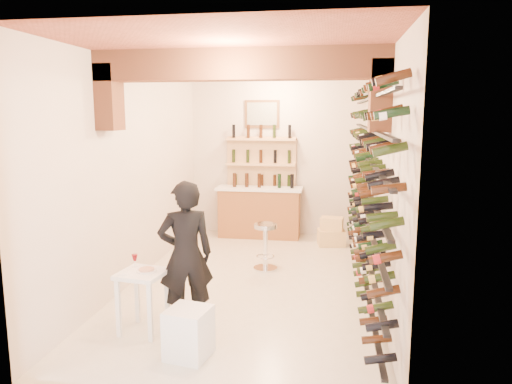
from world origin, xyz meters
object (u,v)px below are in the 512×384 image
tasting_table (142,282)px  wine_rack (363,181)px  white_stool (189,333)px  crate_lower (331,238)px  back_counter (260,211)px  chrome_barstool (265,243)px  person (186,255)px

tasting_table → wine_rack: bearing=43.7°
tasting_table → white_stool: (0.68, -0.47, -0.33)m
tasting_table → crate_lower: bearing=70.4°
wine_rack → back_counter: bearing=124.7°
wine_rack → chrome_barstool: size_ratio=7.69×
wine_rack → person: size_ratio=3.31×
back_counter → chrome_barstool: size_ratio=2.29×
person → tasting_table: bearing=-1.2°
back_counter → person: person is taller
back_counter → tasting_table: (-0.66, -4.43, 0.05)m
white_stool → tasting_table: bearing=145.1°
tasting_table → person: (0.45, 0.20, 0.28)m
wine_rack → tasting_table: 3.21m
crate_lower → person: bearing=-113.6°
wine_rack → person: wine_rack is taller
white_stool → chrome_barstool: size_ratio=0.69×
back_counter → tasting_table: back_counter is taller
chrome_barstool → white_stool: bearing=-97.7°
wine_rack → chrome_barstool: bearing=156.5°
white_stool → person: bearing=108.5°
white_stool → person: person is taller
back_counter → chrome_barstool: 2.07m
wine_rack → tasting_table: bearing=-144.5°
person → crate_lower: person is taller
person → wine_rack: bearing=-168.0°
wine_rack → white_stool: bearing=-128.9°
crate_lower → back_counter: bearing=162.7°
wine_rack → crate_lower: (-0.39, 2.20, -1.40)m
back_counter → white_stool: back_counter is taller
back_counter → chrome_barstool: back_counter is taller
chrome_barstool → crate_lower: bearing=56.7°
wine_rack → tasting_table: wine_rack is taller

